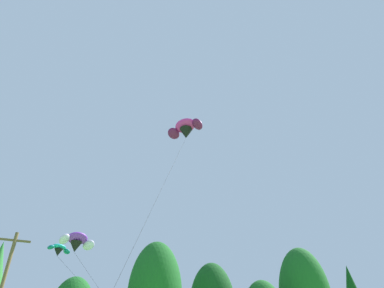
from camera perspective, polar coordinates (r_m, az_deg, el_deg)
The scene contains 3 objects.
parafoil_kite_high_magenta at distance 32.66m, azimuth -1.08°, elevation 2.48°, with size 9.43×13.63×20.89m.
parafoil_kite_mid_purple at distance 30.29m, azimuth -18.56°, elevation -15.15°, with size 6.03×12.66×10.26m.
parafoil_kite_far_teal at distance 33.73m, azimuth -21.18°, elevation -16.01°, with size 9.46×10.60×10.61m.
Camera 1 is at (-4.95, 5.54, 2.24)m, focal length 32.21 mm.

